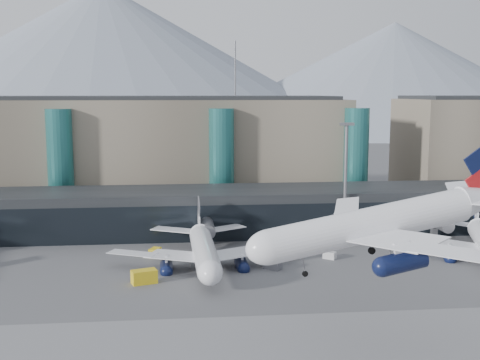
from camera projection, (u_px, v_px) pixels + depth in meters
name	position (u px, v px, depth m)	size (l,w,h in m)	color
ground	(223.00, 331.00, 81.38)	(900.00, 900.00, 0.00)	#515154
concourse	(205.00, 211.00, 137.48)	(170.00, 27.00, 10.00)	black
terminal_main	(109.00, 153.00, 165.26)	(130.00, 30.00, 31.00)	gray
teal_towers	(142.00, 165.00, 150.71)	(116.40, 19.40, 46.00)	#276D6B
mountain_ridge	(208.00, 73.00, 450.38)	(910.00, 400.00, 110.00)	gray
lightmast_mid	(346.00, 175.00, 129.50)	(3.00, 1.20, 25.60)	slate
hero_jet	(396.00, 211.00, 72.29)	(36.44, 36.29, 11.81)	white
jet_parked_mid	(203.00, 240.00, 112.58)	(37.27, 36.16, 12.00)	white
veh_b	(155.00, 252.00, 118.42)	(2.73, 1.68, 1.57)	gold
veh_c	(272.00, 264.00, 109.75)	(3.27, 1.73, 1.82)	#535358
veh_d	(390.00, 237.00, 130.09)	(3.18, 1.70, 1.82)	silver
veh_g	(330.00, 255.00, 116.55)	(2.40, 1.40, 1.40)	silver
veh_h	(144.00, 277.00, 101.51)	(4.18, 2.20, 2.31)	gold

